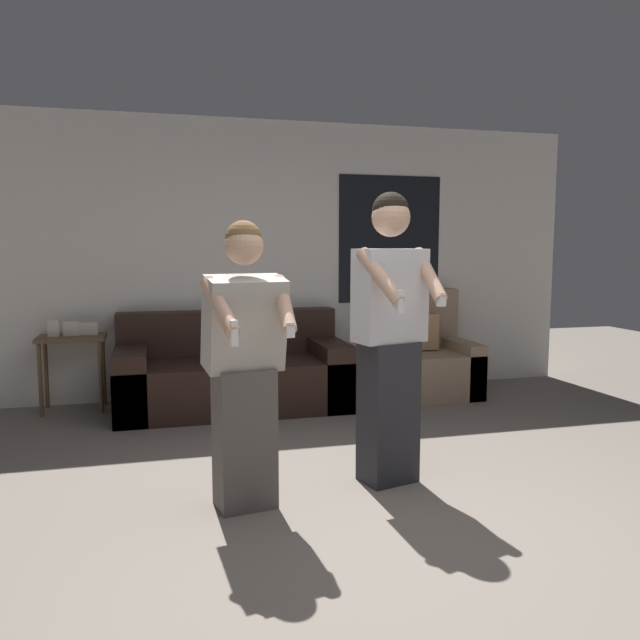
{
  "coord_description": "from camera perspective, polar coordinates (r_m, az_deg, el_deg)",
  "views": [
    {
      "loc": [
        -1.16,
        -2.84,
        1.47
      ],
      "look_at": [
        -0.25,
        0.65,
        1.05
      ],
      "focal_mm": 35.0,
      "sensor_mm": 36.0,
      "label": 1
    }
  ],
  "objects": [
    {
      "name": "side_table",
      "position": [
        6.02,
        -21.74,
        -2.34
      ],
      "size": [
        0.58,
        0.39,
        0.83
      ],
      "color": "brown",
      "rests_on": "ground_plane"
    },
    {
      "name": "person_right",
      "position": [
        3.86,
        6.4,
        -1.45
      ],
      "size": [
        0.51,
        0.53,
        1.8
      ],
      "color": "#28282D",
      "rests_on": "ground_plane"
    },
    {
      "name": "armchair",
      "position": [
        6.35,
        9.06,
        -3.69
      ],
      "size": [
        0.99,
        0.83,
        1.04
      ],
      "color": "#937A60",
      "rests_on": "ground_plane"
    },
    {
      "name": "ground_plane",
      "position": [
        3.39,
        7.25,
        -18.99
      ],
      "size": [
        14.0,
        14.0,
        0.0
      ],
      "primitive_type": "plane",
      "color": "slate"
    },
    {
      "name": "wall_back",
      "position": [
        6.27,
        -3.8,
        5.6
      ],
      "size": [
        6.28,
        0.07,
        2.7
      ],
      "color": "silver",
      "rests_on": "ground_plane"
    },
    {
      "name": "couch",
      "position": [
        5.8,
        -7.94,
        -5.01
      ],
      "size": [
        2.07,
        0.97,
        0.87
      ],
      "color": "black",
      "rests_on": "ground_plane"
    },
    {
      "name": "person_left",
      "position": [
        3.48,
        -6.9,
        -4.25
      ],
      "size": [
        0.48,
        0.54,
        1.61
      ],
      "color": "#56514C",
      "rests_on": "ground_plane"
    }
  ]
}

